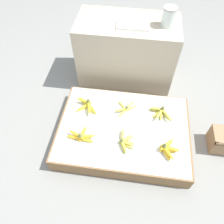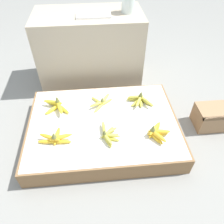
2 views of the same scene
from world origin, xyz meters
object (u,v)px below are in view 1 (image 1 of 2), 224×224
(banana_bunch_front_midleft, at_px, (125,141))
(banana_bunch_middle_midleft, at_px, (126,108))
(banana_bunch_front_left, at_px, (81,136))
(banana_bunch_middle_left, at_px, (87,105))
(banana_bunch_front_midright, at_px, (167,149))
(foam_tray_white, at_px, (133,26))
(glass_jar, at_px, (169,17))
(banana_bunch_middle_midright, at_px, (161,113))

(banana_bunch_front_midleft, height_order, banana_bunch_middle_midleft, banana_bunch_middle_midleft)
(banana_bunch_front_left, xyz_separation_m, banana_bunch_middle_left, (-0.02, 0.35, 0.00))
(banana_bunch_front_left, distance_m, banana_bunch_middle_left, 0.35)
(banana_bunch_front_midright, bearing_deg, banana_bunch_middle_left, 153.96)
(banana_bunch_front_left, height_order, foam_tray_white, foam_tray_white)
(banana_bunch_front_left, relative_size, banana_bunch_middle_midleft, 1.19)
(banana_bunch_front_left, xyz_separation_m, foam_tray_white, (0.34, 0.93, 0.50))
(glass_jar, height_order, foam_tray_white, glass_jar)
(banana_bunch_front_midright, bearing_deg, banana_bunch_middle_midleft, 134.93)
(banana_bunch_middle_midleft, bearing_deg, banana_bunch_front_left, -133.86)
(banana_bunch_middle_left, distance_m, banana_bunch_middle_midleft, 0.37)
(banana_bunch_front_left, height_order, banana_bunch_front_midleft, banana_bunch_front_left)
(banana_bunch_front_midleft, distance_m, foam_tray_white, 1.05)
(banana_bunch_front_left, height_order, banana_bunch_middle_midleft, banana_bunch_front_left)
(banana_bunch_front_midleft, height_order, banana_bunch_front_midright, banana_bunch_front_midright)
(banana_bunch_front_midright, xyz_separation_m, banana_bunch_middle_midright, (-0.05, 0.37, -0.01))
(banana_bunch_front_midright, height_order, banana_bunch_middle_midleft, banana_bunch_front_midright)
(banana_bunch_middle_midleft, xyz_separation_m, foam_tray_white, (-0.02, 0.56, 0.51))
(banana_bunch_middle_left, xyz_separation_m, banana_bunch_middle_midright, (0.70, 0.00, -0.00))
(banana_bunch_front_midleft, xyz_separation_m, banana_bunch_middle_left, (-0.40, 0.34, 0.01))
(banana_bunch_front_left, bearing_deg, foam_tray_white, 70.11)
(banana_bunch_front_midleft, xyz_separation_m, banana_bunch_middle_midright, (0.30, 0.35, 0.00))
(banana_bunch_front_left, xyz_separation_m, banana_bunch_middle_midleft, (0.35, 0.37, -0.01))
(foam_tray_white, bearing_deg, banana_bunch_front_left, -109.89)
(banana_bunch_middle_midright, bearing_deg, banana_bunch_front_midright, -82.11)
(glass_jar, relative_size, foam_tray_white, 0.57)
(banana_bunch_middle_midright, relative_size, foam_tray_white, 0.76)
(banana_bunch_front_left, distance_m, banana_bunch_front_midright, 0.73)
(banana_bunch_front_midleft, bearing_deg, foam_tray_white, 92.72)
(banana_bunch_middle_midleft, distance_m, glass_jar, 0.91)
(banana_bunch_middle_midleft, bearing_deg, banana_bunch_middle_left, -177.58)
(banana_bunch_front_midleft, distance_m, banana_bunch_middle_midleft, 0.36)
(banana_bunch_front_midright, xyz_separation_m, glass_jar, (-0.09, 1.00, 0.58))
(banana_bunch_front_left, distance_m, banana_bunch_front_midleft, 0.38)
(banana_bunch_front_midright, distance_m, glass_jar, 1.16)
(banana_bunch_middle_left, xyz_separation_m, banana_bunch_middle_midleft, (0.37, 0.02, -0.01))
(banana_bunch_middle_left, bearing_deg, banana_bunch_front_midleft, -40.76)
(banana_bunch_middle_midleft, xyz_separation_m, banana_bunch_middle_midright, (0.33, -0.01, 0.00))
(banana_bunch_front_left, bearing_deg, banana_bunch_front_midright, -1.40)
(banana_bunch_front_midleft, relative_size, glass_jar, 1.40)
(banana_bunch_front_left, bearing_deg, banana_bunch_middle_midleft, 46.14)
(foam_tray_white, bearing_deg, banana_bunch_front_midright, -67.15)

